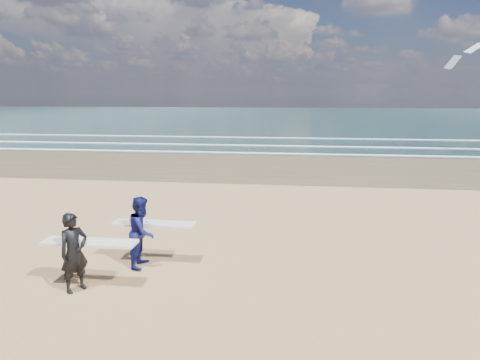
# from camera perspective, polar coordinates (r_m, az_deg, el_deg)

# --- Properties ---
(ocean) EXTENTS (220.00, 100.00, 0.02)m
(ocean) POSITION_cam_1_polar(r_m,az_deg,el_deg) (81.92, 17.93, 7.91)
(ocean) COLOR #173133
(ocean) RESTS_ON ground
(foam_breakers) EXTENTS (220.00, 11.70, 0.05)m
(foam_breakers) POSITION_cam_1_polar(r_m,az_deg,el_deg) (39.67, 29.22, 3.75)
(foam_breakers) COLOR white
(foam_breakers) RESTS_ON ground
(surfer_near) EXTENTS (2.21, 1.02, 1.83)m
(surfer_near) POSITION_cam_1_polar(r_m,az_deg,el_deg) (10.43, -21.01, -8.84)
(surfer_near) COLOR black
(surfer_near) RESTS_ON ground
(surfer_far) EXTENTS (2.21, 1.07, 1.85)m
(surfer_far) POSITION_cam_1_polar(r_m,az_deg,el_deg) (11.38, -12.79, -6.64)
(surfer_far) COLOR #0E1250
(surfer_far) RESTS_ON ground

